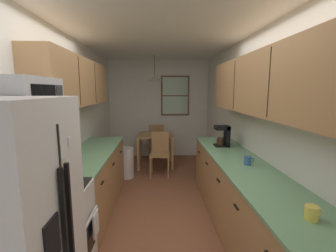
% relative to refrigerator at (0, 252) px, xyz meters
% --- Properties ---
extents(ground_plane, '(12.00, 12.00, 0.00)m').
position_rel_refrigerator_xyz_m(ground_plane, '(0.93, 2.28, -0.87)').
color(ground_plane, brown).
extents(wall_left, '(0.10, 9.00, 2.55)m').
position_rel_refrigerator_xyz_m(wall_left, '(-0.42, 2.28, 0.41)').
color(wall_left, white).
rests_on(wall_left, ground).
extents(wall_right, '(0.10, 9.00, 2.55)m').
position_rel_refrigerator_xyz_m(wall_right, '(2.28, 2.28, 0.41)').
color(wall_right, white).
rests_on(wall_right, ground).
extents(wall_back, '(4.40, 0.10, 2.55)m').
position_rel_refrigerator_xyz_m(wall_back, '(0.93, 4.93, 0.41)').
color(wall_back, white).
rests_on(wall_back, ground).
extents(ceiling_slab, '(4.40, 9.00, 0.08)m').
position_rel_refrigerator_xyz_m(ceiling_slab, '(0.93, 2.28, 1.72)').
color(ceiling_slab, white).
extents(refrigerator, '(0.76, 0.72, 1.74)m').
position_rel_refrigerator_xyz_m(refrigerator, '(0.00, 0.00, 0.00)').
color(refrigerator, white).
rests_on(refrigerator, ground).
extents(stove_range, '(0.66, 0.63, 1.10)m').
position_rel_refrigerator_xyz_m(stove_range, '(-0.06, 0.70, -0.40)').
color(stove_range, white).
rests_on(stove_range, ground).
extents(microwave_over_range, '(0.39, 0.63, 0.34)m').
position_rel_refrigerator_xyz_m(microwave_over_range, '(-0.17, 0.70, 0.84)').
color(microwave_over_range, silver).
extents(counter_left, '(0.64, 2.11, 0.90)m').
position_rel_refrigerator_xyz_m(counter_left, '(-0.07, 2.07, -0.42)').
color(counter_left, '#A87A4C').
rests_on(counter_left, ground).
extents(upper_cabinets_left, '(0.33, 2.19, 0.64)m').
position_rel_refrigerator_xyz_m(upper_cabinets_left, '(-0.21, 2.02, 1.01)').
color(upper_cabinets_left, '#A87A4C').
extents(counter_right, '(0.64, 3.23, 0.90)m').
position_rel_refrigerator_xyz_m(counter_right, '(1.93, 1.39, -0.42)').
color(counter_right, '#A87A4C').
rests_on(counter_right, ground).
extents(upper_cabinets_right, '(0.33, 2.91, 0.68)m').
position_rel_refrigerator_xyz_m(upper_cabinets_right, '(2.07, 1.34, 0.97)').
color(upper_cabinets_right, '#A87A4C').
extents(dining_table, '(0.81, 0.75, 0.75)m').
position_rel_refrigerator_xyz_m(dining_table, '(0.84, 4.08, -0.25)').
color(dining_table, '#A87F51').
rests_on(dining_table, ground).
extents(dining_chair_near, '(0.43, 0.43, 0.90)m').
position_rel_refrigerator_xyz_m(dining_chair_near, '(0.95, 3.49, -0.37)').
color(dining_chair_near, '#A87A4C').
rests_on(dining_chair_near, ground).
extents(dining_chair_far, '(0.40, 0.40, 0.90)m').
position_rel_refrigerator_xyz_m(dining_chair_far, '(0.87, 4.66, -0.37)').
color(dining_chair_far, '#A87A4C').
rests_on(dining_chair_far, ground).
extents(pendant_light, '(0.34, 0.34, 0.57)m').
position_rel_refrigerator_xyz_m(pendant_light, '(0.84, 4.08, 1.16)').
color(pendant_light, black).
extents(back_window, '(0.74, 0.05, 1.03)m').
position_rel_refrigerator_xyz_m(back_window, '(1.37, 4.86, 0.76)').
color(back_window, brown).
extents(trash_bin, '(0.35, 0.35, 0.61)m').
position_rel_refrigerator_xyz_m(trash_bin, '(0.23, 3.35, -0.56)').
color(trash_bin, silver).
rests_on(trash_bin, ground).
extents(storage_canister, '(0.10, 0.10, 0.20)m').
position_rel_refrigerator_xyz_m(storage_canister, '(-0.07, 1.31, 0.13)').
color(storage_canister, red).
rests_on(storage_canister, counter_left).
extents(dish_towel, '(0.02, 0.16, 0.24)m').
position_rel_refrigerator_xyz_m(dish_towel, '(0.29, 0.86, -0.37)').
color(dish_towel, white).
extents(coffee_maker, '(0.22, 0.18, 0.33)m').
position_rel_refrigerator_xyz_m(coffee_maker, '(1.93, 2.27, 0.20)').
color(coffee_maker, black).
rests_on(coffee_maker, counter_right).
extents(mug_by_coffeemaker, '(0.12, 0.08, 0.11)m').
position_rel_refrigerator_xyz_m(mug_by_coffeemaker, '(1.96, 1.35, 0.08)').
color(mug_by_coffeemaker, '#335999').
rests_on(mug_by_coffeemaker, counter_right).
extents(mug_spare, '(0.13, 0.09, 0.10)m').
position_rel_refrigerator_xyz_m(mug_spare, '(1.94, 0.19, 0.08)').
color(mug_spare, '#E5CC4C').
rests_on(mug_spare, counter_right).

